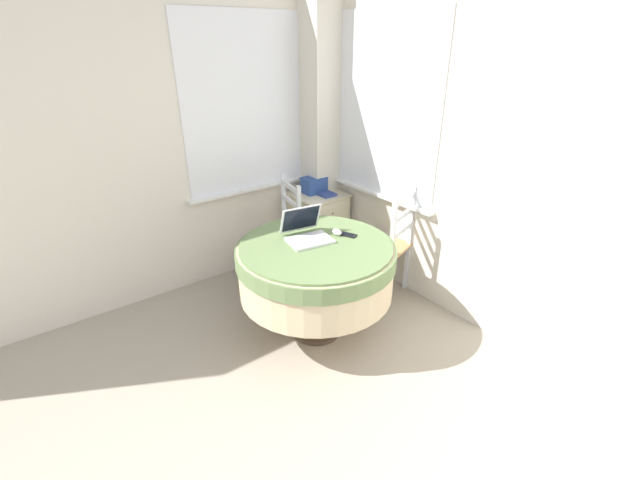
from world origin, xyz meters
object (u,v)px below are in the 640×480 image
(round_dining_table, at_px, (316,266))
(cell_phone, at_px, (348,235))
(laptop, at_px, (307,233))
(dining_chair_near_back_window, at_px, (279,237))
(storage_box, at_px, (314,185))
(computer_mouse, at_px, (337,232))
(corner_cabinet, at_px, (318,226))
(dining_chair_near_right_window, at_px, (387,246))
(book_on_cabinet, at_px, (323,193))

(round_dining_table, height_order, cell_phone, cell_phone)
(laptop, relative_size, dining_chair_near_back_window, 0.36)
(round_dining_table, xyz_separation_m, storage_box, (0.74, 1.01, 0.18))
(computer_mouse, height_order, corner_cabinet, computer_mouse)
(round_dining_table, distance_m, computer_mouse, 0.28)
(dining_chair_near_back_window, distance_m, storage_box, 0.68)
(dining_chair_near_right_window, xyz_separation_m, corner_cabinet, (-0.05, 0.87, -0.11))
(dining_chair_near_back_window, bearing_deg, round_dining_table, -102.83)
(cell_phone, relative_size, dining_chair_near_right_window, 0.15)
(dining_chair_near_right_window, bearing_deg, dining_chair_near_back_window, 132.01)
(corner_cabinet, bearing_deg, dining_chair_near_right_window, -86.95)
(round_dining_table, height_order, laptop, laptop)
(laptop, xyz_separation_m, dining_chair_near_right_window, (0.79, -0.03, -0.33))
(round_dining_table, relative_size, dining_chair_near_back_window, 1.18)
(dining_chair_near_right_window, bearing_deg, cell_phone, -168.54)
(computer_mouse, relative_size, dining_chair_near_back_window, 0.09)
(cell_phone, distance_m, dining_chair_near_back_window, 0.85)
(round_dining_table, distance_m, laptop, 0.24)
(laptop, height_order, dining_chair_near_back_window, laptop)
(corner_cabinet, distance_m, storage_box, 0.41)
(cell_phone, relative_size, corner_cabinet, 0.21)
(corner_cabinet, relative_size, storage_box, 3.10)
(cell_phone, distance_m, dining_chair_near_right_window, 0.61)
(corner_cabinet, height_order, book_on_cabinet, book_on_cabinet)
(storage_box, relative_size, book_on_cabinet, 0.82)
(dining_chair_near_right_window, bearing_deg, laptop, 178.11)
(laptop, xyz_separation_m, dining_chair_near_back_window, (0.17, 0.66, -0.33))
(computer_mouse, bearing_deg, laptop, 159.85)
(storage_box, height_order, book_on_cabinet, storage_box)
(laptop, relative_size, computer_mouse, 4.09)
(computer_mouse, xyz_separation_m, corner_cabinet, (0.53, 0.93, -0.41))
(computer_mouse, xyz_separation_m, dining_chair_near_right_window, (0.58, 0.05, -0.30))
(laptop, bearing_deg, dining_chair_near_back_window, 75.24)
(corner_cabinet, bearing_deg, laptop, -131.21)
(computer_mouse, bearing_deg, book_on_cabinet, 57.44)
(round_dining_table, distance_m, book_on_cabinet, 1.21)
(dining_chair_near_right_window, height_order, corner_cabinet, dining_chair_near_right_window)
(dining_chair_near_back_window, relative_size, dining_chair_near_right_window, 1.00)
(cell_phone, height_order, dining_chair_near_right_window, dining_chair_near_right_window)
(dining_chair_near_right_window, xyz_separation_m, book_on_cabinet, (-0.01, 0.84, 0.23))
(laptop, xyz_separation_m, corner_cabinet, (0.74, 0.85, -0.44))
(round_dining_table, xyz_separation_m, corner_cabinet, (0.75, 0.96, -0.23))
(dining_chair_near_right_window, height_order, book_on_cabinet, dining_chair_near_right_window)
(computer_mouse, distance_m, book_on_cabinet, 1.06)
(book_on_cabinet, bearing_deg, storage_box, 115.61)
(dining_chair_near_back_window, xyz_separation_m, book_on_cabinet, (0.61, 0.15, 0.23))
(dining_chair_near_right_window, distance_m, corner_cabinet, 0.88)
(round_dining_table, height_order, dining_chair_near_back_window, dining_chair_near_back_window)
(computer_mouse, xyz_separation_m, storage_box, (0.53, 0.98, -0.01))
(round_dining_table, height_order, dining_chair_near_right_window, dining_chair_near_right_window)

